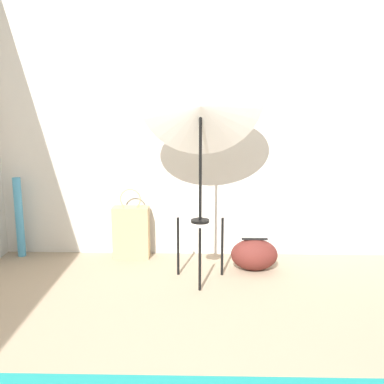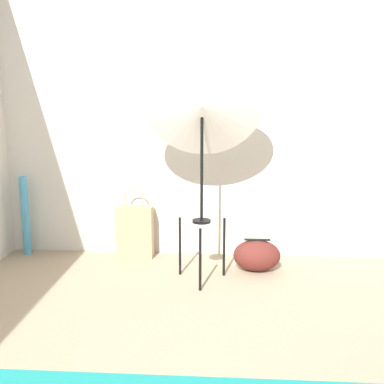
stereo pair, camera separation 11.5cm
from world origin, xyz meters
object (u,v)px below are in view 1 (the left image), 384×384
Objects in this scene: duffel_bag at (254,255)px; paper_roll at (19,217)px; photo_umbrella at (201,102)px; tote_bag at (131,232)px.

paper_roll is at bearing 171.95° from duffel_bag.
paper_roll is at bearing 162.31° from photo_umbrella.
duffel_bag is at bearing -8.05° from paper_roll.
duffel_bag is (0.43, 0.22, -1.19)m from photo_umbrella.
photo_umbrella reaches higher than tote_bag.
photo_umbrella is 2.95× the size of tote_bag.
photo_umbrella is at bearing -17.69° from paper_roll.
photo_umbrella is at bearing -39.22° from tote_bag.
photo_umbrella reaches higher than duffel_bag.
tote_bag is (-0.59, 0.49, -1.09)m from photo_umbrella.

